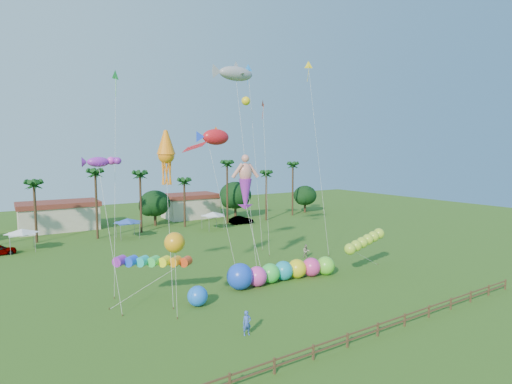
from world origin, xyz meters
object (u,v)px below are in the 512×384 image
spectator_b (306,251)px  caterpillar_inflatable (279,272)px  blue_ball (198,296)px  car_b (241,220)px  spectator_a (247,323)px

spectator_b → caterpillar_inflatable: size_ratio=0.14×
caterpillar_inflatable → blue_ball: caterpillar_inflatable is taller
blue_ball → car_b: bearing=53.9°
car_b → spectator_b: (-5.37, -24.82, 0.13)m
car_b → caterpillar_inflatable: caterpillar_inflatable is taller
car_b → blue_ball: blue_ball is taller
spectator_b → blue_ball: 19.15m
spectator_b → blue_ball: (-17.81, -7.02, 0.01)m
spectator_b → caterpillar_inflatable: (-8.24, -5.62, 0.21)m
spectator_a → spectator_b: (17.14, 13.96, -0.04)m
caterpillar_inflatable → spectator_a: bearing=-132.1°
spectator_a → blue_ball: bearing=104.5°
spectator_b → car_b: bearing=110.0°
spectator_b → blue_ball: blue_ball is taller
caterpillar_inflatable → spectator_b: bearing=39.0°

